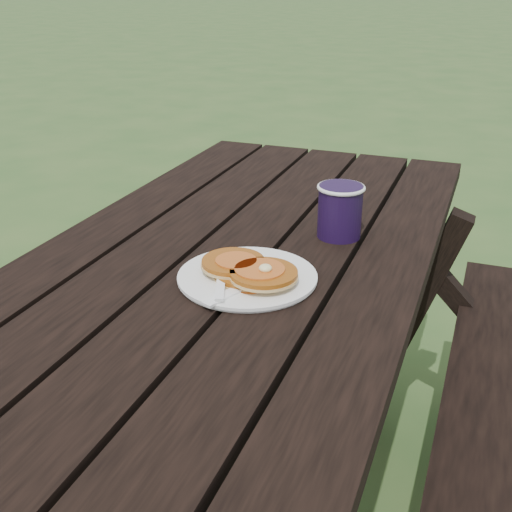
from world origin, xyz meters
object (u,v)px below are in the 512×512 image
(picnic_table, at_px, (217,435))
(pancake_stack, at_px, (249,270))
(plate, at_px, (247,278))
(coffee_cup, at_px, (340,208))

(picnic_table, height_order, pancake_stack, pancake_stack)
(plate, relative_size, pancake_stack, 1.33)
(picnic_table, bearing_deg, coffee_cup, 53.82)
(plate, height_order, coffee_cup, coffee_cup)
(picnic_table, relative_size, coffee_cup, 16.26)
(picnic_table, distance_m, pancake_stack, 0.42)
(picnic_table, bearing_deg, pancake_stack, -15.24)
(picnic_table, relative_size, plate, 7.39)
(pancake_stack, distance_m, coffee_cup, 0.29)
(pancake_stack, xyz_separation_m, coffee_cup, (0.10, 0.27, 0.04))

